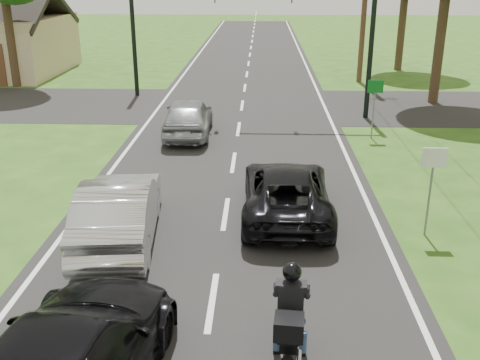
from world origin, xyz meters
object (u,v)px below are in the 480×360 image
silver_suv (188,117)px  sign_green (375,95)px  motorcycle_rider (290,329)px  dark_suv (286,191)px  traffic_signal (326,14)px  sign_white (433,170)px  silver_sedan (119,210)px

silver_suv → sign_green: 6.77m
motorcycle_rider → dark_suv: bearing=93.7°
dark_suv → silver_suv: bearing=-64.5°
sign_green → dark_suv: bearing=-115.9°
motorcycle_rider → traffic_signal: 16.26m
traffic_signal → sign_white: (1.36, -11.02, -2.54)m
silver_sedan → traffic_signal: size_ratio=0.70×
dark_suv → silver_suv: size_ratio=1.10×
motorcycle_rider → sign_white: sign_white is taller
silver_sedan → sign_white: bearing=178.3°
motorcycle_rider → silver_sedan: 5.58m
silver_suv → sign_green: bearing=177.6°
sign_white → dark_suv: bearing=162.3°
dark_suv → sign_white: 3.48m
motorcycle_rider → sign_green: size_ratio=0.99×
traffic_signal → sign_green: traffic_signal is taller
silver_suv → sign_white: sign_white is taller
motorcycle_rider → sign_white: bearing=60.1°
silver_sedan → sign_green: 11.17m
silver_suv → traffic_signal: size_ratio=0.65×
sign_white → sign_green: same height
motorcycle_rider → sign_green: 13.27m
motorcycle_rider → silver_suv: motorcycle_rider is taller
silver_suv → sign_white: bearing=127.2°
silver_suv → sign_white: size_ratio=1.94×
sign_white → silver_suv: bearing=128.8°
silver_sedan → motorcycle_rider: bearing=124.6°
silver_sedan → sign_green: (7.18, 8.52, 0.85)m
sign_green → sign_white: bearing=-91.4°
motorcycle_rider → sign_green: bearing=79.8°
traffic_signal → sign_white: traffic_signal is taller
traffic_signal → sign_green: bearing=-62.6°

